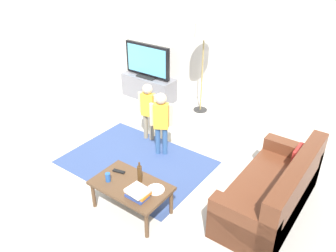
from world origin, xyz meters
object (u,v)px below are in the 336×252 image
object	(u,v)px
child_center	(161,119)
soda_can	(108,177)
floor_lamp	(204,35)
coffee_table	(131,187)
tv	(147,61)
bottle	(140,173)
child_near_tv	(148,107)
plate	(156,189)
tv_stand	(149,88)
tv_remote	(119,171)
book_stack	(138,193)
couch	(275,194)

from	to	relation	value
child_center	soda_can	xyz separation A→B (m)	(0.21, -1.40, -0.17)
floor_lamp	coffee_table	bearing A→B (deg)	-75.23
tv	coffee_table	xyz separation A→B (m)	(2.02, -2.84, -0.48)
bottle	floor_lamp	bearing A→B (deg)	106.27
child_near_tv	plate	world-z (taller)	child_near_tv
tv_stand	bottle	xyz separation A→B (m)	(2.07, -2.74, 0.30)
bottle	soda_can	bearing A→B (deg)	-143.97
bottle	plate	size ratio (longest dim) A/B	1.32
tv	tv_remote	size ratio (longest dim) A/B	6.47
book_stack	child_near_tv	bearing A→B (deg)	125.48
coffee_table	soda_can	size ratio (longest dim) A/B	8.33
soda_can	tv_remote	bearing A→B (deg)	95.19
floor_lamp	child_near_tv	xyz separation A→B (m)	(-0.16, -1.49, -0.92)
floor_lamp	soda_can	bearing A→B (deg)	-80.68
child_center	book_stack	bearing A→B (deg)	-63.18
tv	coffee_table	world-z (taller)	tv
child_near_tv	bottle	bearing A→B (deg)	-54.52
bottle	child_near_tv	bearing A→B (deg)	125.48
coffee_table	tv	bearing A→B (deg)	125.48
bottle	couch	bearing A→B (deg)	33.11
child_center	coffee_table	xyz separation A→B (m)	(0.49, -1.28, -0.28)
coffee_table	plate	xyz separation A→B (m)	(0.32, 0.10, 0.06)
tv	child_center	xyz separation A→B (m)	(1.54, -1.56, -0.20)
child_center	book_stack	world-z (taller)	child_center
tv_remote	plate	bearing A→B (deg)	-13.70
child_near_tv	book_stack	distance (m)	2.03
couch	coffee_table	bearing A→B (deg)	-144.61
tv	book_stack	xyz separation A→B (m)	(2.24, -2.96, -0.37)
child_center	bottle	world-z (taller)	child_center
tv_stand	couch	xyz separation A→B (m)	(3.52, -1.79, 0.05)
tv_stand	bottle	size ratio (longest dim) A/B	4.14
tv_stand	book_stack	xyz separation A→B (m)	(2.24, -2.98, 0.24)
child_center	floor_lamp	bearing A→B (deg)	100.08
tv_remote	couch	bearing A→B (deg)	14.51
tv_remote	bottle	bearing A→B (deg)	-10.43
couch	soda_can	distance (m)	2.15
soda_can	plate	bearing A→B (deg)	20.13
couch	tv_remote	bearing A→B (deg)	-151.78
book_stack	tv	bearing A→B (deg)	127.18
tv	couch	distance (m)	3.98
child_near_tv	floor_lamp	bearing A→B (deg)	83.98
tv_remote	book_stack	bearing A→B (deg)	-36.81
tv_remote	floor_lamp	bearing A→B (deg)	85.92
child_near_tv	tv_remote	distance (m)	1.58
child_near_tv	plate	size ratio (longest dim) A/B	4.71
tv	child_near_tv	world-z (taller)	tv
couch	soda_can	world-z (taller)	couch
child_center	coffee_table	distance (m)	1.40
plate	soda_can	bearing A→B (deg)	-159.87
bottle	tv	bearing A→B (deg)	127.33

